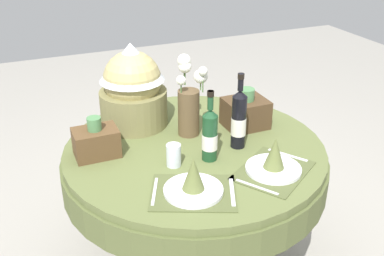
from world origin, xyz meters
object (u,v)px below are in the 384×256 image
(place_setting_left, at_px, (193,183))
(place_setting_right, at_px, (274,162))
(tumbler_near_left, at_px, (174,155))
(woven_basket_side_left, at_px, (96,141))
(wine_bottle_left, at_px, (210,135))
(dining_table, at_px, (194,167))
(flower_vase, at_px, (189,101))
(wine_bottle_centre, at_px, (239,119))
(gift_tub_back_left, at_px, (132,84))
(woven_basket_side_right, at_px, (245,112))

(place_setting_left, height_order, place_setting_right, same)
(tumbler_near_left, bearing_deg, place_setting_right, -29.40)
(tumbler_near_left, distance_m, woven_basket_side_left, 0.36)
(wine_bottle_left, bearing_deg, place_setting_right, -43.83)
(wine_bottle_left, bearing_deg, tumbler_near_left, 176.22)
(dining_table, height_order, woven_basket_side_left, woven_basket_side_left)
(place_setting_left, distance_m, woven_basket_side_left, 0.53)
(dining_table, xyz_separation_m, tumbler_near_left, (-0.15, -0.13, 0.17))
(tumbler_near_left, bearing_deg, wine_bottle_left, -3.78)
(flower_vase, relative_size, wine_bottle_centre, 1.06)
(flower_vase, bearing_deg, gift_tub_back_left, 137.45)
(dining_table, height_order, flower_vase, flower_vase)
(dining_table, height_order, place_setting_right, place_setting_right)
(tumbler_near_left, relative_size, woven_basket_side_left, 0.51)
(wine_bottle_centre, bearing_deg, dining_table, 156.01)
(place_setting_right, relative_size, tumbler_near_left, 4.21)
(flower_vase, height_order, tumbler_near_left, flower_vase)
(place_setting_left, relative_size, place_setting_right, 0.97)
(dining_table, bearing_deg, woven_basket_side_right, 16.24)
(woven_basket_side_right, bearing_deg, place_setting_left, -136.83)
(place_setting_right, distance_m, gift_tub_back_left, 0.82)
(flower_vase, bearing_deg, tumbler_near_left, -124.82)
(flower_vase, height_order, wine_bottle_left, flower_vase)
(dining_table, xyz_separation_m, woven_basket_side_left, (-0.44, 0.09, 0.19))
(tumbler_near_left, height_order, woven_basket_side_left, woven_basket_side_left)
(flower_vase, distance_m, woven_basket_side_left, 0.49)
(dining_table, bearing_deg, place_setting_right, -56.72)
(place_setting_left, relative_size, flower_vase, 1.08)
(wine_bottle_left, relative_size, woven_basket_side_right, 1.57)
(dining_table, relative_size, flower_vase, 3.26)
(place_setting_right, height_order, woven_basket_side_left, woven_basket_side_left)
(wine_bottle_centre, distance_m, tumbler_near_left, 0.36)
(place_setting_right, bearing_deg, dining_table, 123.28)
(gift_tub_back_left, bearing_deg, tumbler_near_left, -85.19)
(place_setting_left, distance_m, woven_basket_side_right, 0.66)
(flower_vase, height_order, wine_bottle_centre, flower_vase)
(place_setting_left, distance_m, flower_vase, 0.54)
(flower_vase, distance_m, tumbler_near_left, 0.34)
(dining_table, bearing_deg, tumbler_near_left, -140.31)
(wine_bottle_left, relative_size, woven_basket_side_left, 1.67)
(gift_tub_back_left, bearing_deg, place_setting_right, -58.50)
(tumbler_near_left, distance_m, gift_tub_back_left, 0.50)
(woven_basket_side_right, bearing_deg, woven_basket_side_left, -179.81)
(place_setting_left, bearing_deg, dining_table, 66.19)
(flower_vase, distance_m, woven_basket_side_right, 0.31)
(flower_vase, height_order, gift_tub_back_left, gift_tub_back_left)
(place_setting_left, relative_size, gift_tub_back_left, 0.96)
(wine_bottle_left, bearing_deg, place_setting_left, -128.17)
(tumbler_near_left, bearing_deg, place_setting_left, -90.73)
(place_setting_left, bearing_deg, place_setting_right, 2.26)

